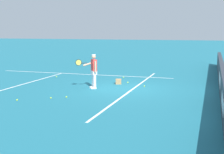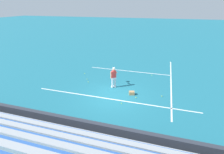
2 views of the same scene
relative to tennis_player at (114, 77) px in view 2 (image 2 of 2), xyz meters
The scene contains 14 objects.
ground_plane 1.74m from the tennis_player, 73.05° to the right, with size 160.00×160.00×0.00m, color #1E6B7F.
court_baseline_white 2.17m from the tennis_player, 77.28° to the right, with size 12.00×0.10×0.01m, color white.
court_sideline_white 5.30m from the tennis_player, 29.51° to the left, with size 0.10×12.00×0.01m, color white.
court_service_line_white 4.19m from the tennis_player, 83.90° to the left, with size 8.22×0.10×0.01m, color white.
back_wall_sponsor_board 6.15m from the tennis_player, 85.99° to the right, with size 24.92×0.25×1.10m.
tennis_player is the anchor object (origin of this frame).
ball_box_cardboard 2.00m from the tennis_player, 25.86° to the right, with size 0.40×0.30×0.26m, color #A87F51.
tennis_ball_on_baseline 4.19m from the tennis_player, 150.73° to the left, with size 0.07×0.07×0.07m, color #CCE533.
tennis_ball_by_box 2.78m from the tennis_player, 61.87° to the right, with size 0.07×0.07×0.07m, color #CCE533.
tennis_ball_near_player 2.56m from the tennis_player, 30.58° to the right, with size 0.07×0.07×0.07m, color #CCE533.
tennis_ball_midcourt 3.99m from the tennis_player, ahead, with size 0.07×0.07×0.07m, color #CCE533.
tennis_ball_stray_back 3.04m from the tennis_player, 162.64° to the left, with size 0.07×0.07×0.07m, color #CCE533.
tennis_ball_far_left 4.60m from the tennis_player, 51.94° to the left, with size 0.07×0.07×0.07m, color #CCE533.
tennis_ball_far_right 2.59m from the tennis_player, behind, with size 0.07×0.07×0.07m, color #CCE533.
Camera 2 is at (3.22, -11.01, 6.34)m, focal length 28.00 mm.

